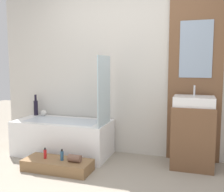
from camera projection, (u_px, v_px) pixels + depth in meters
name	position (u px, v px, depth m)	size (l,w,h in m)	color
wall_tiled_back	(130.00, 67.00, 3.83)	(4.20, 0.06, 2.60)	beige
wall_wood_accent	(195.00, 66.00, 3.51)	(0.71, 0.04, 2.60)	brown
bathtub	(63.00, 137.00, 3.87)	(1.40, 0.66, 0.51)	white
glass_shower_screen	(104.00, 91.00, 3.53)	(0.01, 0.49, 0.94)	silver
wooden_step_bench	(58.00, 165.00, 3.29)	(0.87, 0.34, 0.14)	olive
vanity_cabinet	(193.00, 137.00, 3.38)	(0.53, 0.46, 0.80)	brown
sink	(194.00, 101.00, 3.33)	(0.50, 0.39, 0.26)	white
vase_tall_dark	(36.00, 107.00, 4.25)	(0.07, 0.07, 0.34)	black
vase_round_light	(44.00, 113.00, 4.20)	(0.10, 0.10, 0.10)	silver
bottle_soap_primary	(45.00, 154.00, 3.33)	(0.04, 0.04, 0.14)	red
bottle_soap_secondary	(62.00, 155.00, 3.25)	(0.04, 0.04, 0.14)	#2D567A
towel_roll	(75.00, 158.00, 3.20)	(0.09, 0.09, 0.16)	brown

